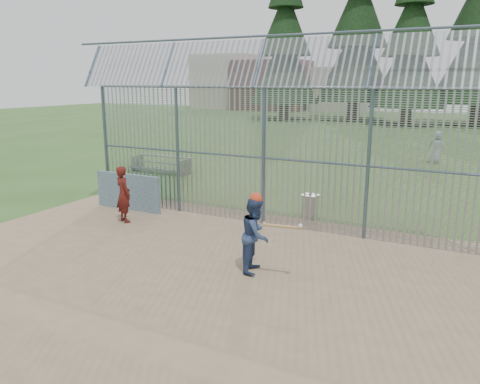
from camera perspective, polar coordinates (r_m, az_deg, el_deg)
The scene contains 12 objects.
ground at distance 11.14m, azimuth -4.74°, elevation -8.66°, with size 120.00×120.00×0.00m, color #2D511E.
dirt_infield at distance 10.75m, azimuth -6.16°, elevation -9.49°, with size 14.00×10.00×0.02m, color #756047.
dugout_wall at distance 15.82m, azimuth -13.48°, elevation 0.04°, with size 2.50×0.12×1.20m, color #38566B.
batter at distance 10.38m, azimuth 1.91°, elevation -5.23°, with size 0.82×0.64×1.68m, color navy.
onlooker at distance 14.40m, azimuth -14.03°, elevation -0.26°, with size 0.62×0.41×1.71m, color maroon.
bg_kid_standing at distance 26.15m, azimuth 22.83°, elevation 5.05°, with size 0.83×0.54×1.69m, color gray.
batting_gear at distance 10.08m, azimuth 2.62°, elevation -1.51°, with size 1.27×0.39×0.66m.
trash_can at distance 14.71m, azimuth 8.54°, elevation -1.70°, with size 0.56×0.56×0.82m.
bleacher at distance 22.18m, azimuth -9.63°, elevation 3.45°, with size 3.00×0.95×0.72m.
backstop_fence at distance 12.85m, azimuth 10.18°, elevation 5.07°, with size 20.09×0.81×5.30m.
conifer_row at distance 50.82m, azimuth 24.32°, elevation 19.82°, with size 38.48×12.26×20.20m.
distant_buildings at distance 71.26m, azimuth 3.42°, elevation 12.93°, with size 26.50×10.50×8.00m.
Camera 1 is at (5.49, -8.75, 4.18)m, focal length 35.00 mm.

